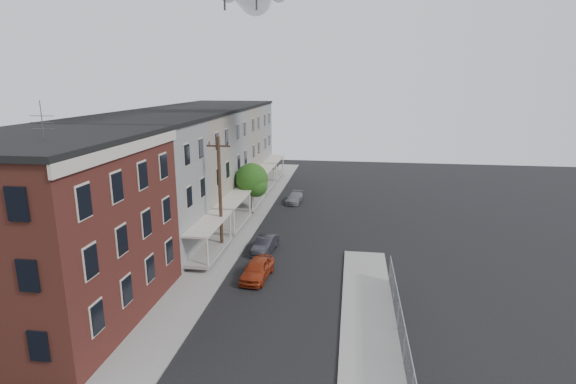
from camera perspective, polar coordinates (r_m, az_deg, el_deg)
name	(u,v)px	position (r m, az deg, el deg)	size (l,w,h in m)	color
sidewalk_left	(242,226)	(41.41, -5.88, -4.35)	(3.00, 62.00, 0.12)	gray
sidewalk_right	(370,349)	(23.96, 10.41, -19.07)	(3.00, 26.00, 0.12)	gray
curb_left	(257,227)	(41.09, -3.92, -4.44)	(0.15, 62.00, 0.14)	gray
curb_right	(341,347)	(23.92, 6.74, -18.95)	(0.15, 26.00, 0.14)	gray
corner_building	(48,229)	(27.77, -28.19, -4.20)	(10.31, 12.30, 12.15)	#361A11
row_house_a	(132,189)	(35.52, -19.23, 0.33)	(11.98, 7.00, 10.30)	slate
row_house_b	(169,171)	(41.70, -14.88, 2.59)	(11.98, 7.00, 10.30)	#716559
row_house_c	(195,158)	(48.11, -11.67, 4.24)	(11.98, 7.00, 10.30)	slate
row_house_d	(215,148)	(54.66, -9.21, 5.49)	(11.98, 7.00, 10.30)	#716559
row_house_e	(231,141)	(61.31, -7.27, 6.47)	(11.98, 7.00, 10.30)	slate
chainlink_fence	(405,347)	(22.74, 14.59, -18.49)	(0.06, 18.06, 1.90)	gray
utility_pole	(220,193)	(34.60, -8.62, -0.16)	(1.80, 0.26, 9.00)	black
street_tree	(253,181)	(44.14, -4.48, 1.40)	(3.22, 3.20, 5.20)	black
car_near	(257,269)	(30.79, -3.92, -9.72)	(1.59, 3.96, 1.35)	#993013
car_mid	(265,244)	(35.29, -2.92, -6.67)	(1.27, 3.63, 1.20)	black
car_far	(294,198)	(49.11, 0.83, -0.76)	(1.48, 3.64, 1.06)	slate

